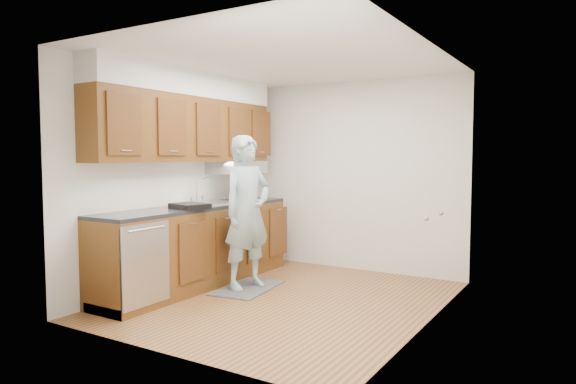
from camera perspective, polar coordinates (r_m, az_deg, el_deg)
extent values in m
plane|color=#9C6D3B|center=(5.54, -0.24, -11.87)|extent=(3.50, 3.50, 0.00)
plane|color=white|center=(5.42, -0.25, 14.47)|extent=(3.50, 3.50, 0.00)
cube|color=silver|center=(6.25, -12.05, 1.48)|extent=(0.02, 3.50, 2.50)
cube|color=silver|center=(4.73, 15.45, 0.64)|extent=(0.02, 3.50, 2.50)
cube|color=silver|center=(6.89, 7.40, 1.76)|extent=(3.00, 0.02, 2.50)
cube|color=brown|center=(6.14, -9.89, -6.06)|extent=(0.60, 2.80, 0.90)
cube|color=black|center=(6.08, -10.05, -1.68)|extent=(0.63, 2.80, 0.04)
cube|color=#B2B2B7|center=(6.23, -8.73, -1.81)|extent=(0.48, 0.68, 0.14)
cube|color=#B2B2B7|center=(6.22, -8.73, -1.32)|extent=(0.52, 0.72, 0.01)
cube|color=#B2B2B7|center=(5.15, -15.53, -7.79)|extent=(0.03, 0.60, 0.80)
cube|color=brown|center=(6.14, -11.00, 6.82)|extent=(0.33, 2.80, 0.75)
cube|color=silver|center=(6.19, -11.07, 11.68)|extent=(0.35, 2.80, 0.30)
cube|color=#A5A5AA|center=(6.75, -5.67, 2.75)|extent=(0.46, 0.75, 0.16)
cube|color=white|center=(5.04, 16.20, -1.75)|extent=(0.02, 1.22, 2.05)
cube|color=slate|center=(6.00, -4.50, -10.57)|extent=(0.65, 0.97, 0.02)
imported|color=#93B0B3|center=(5.83, -4.55, -1.09)|extent=(0.62, 0.79, 1.97)
imported|color=silver|center=(6.56, -6.06, -0.01)|extent=(0.10, 0.10, 0.24)
imported|color=silver|center=(6.67, -5.13, -0.15)|extent=(0.11, 0.11, 0.19)
imported|color=silver|center=(6.80, -4.67, -0.12)|extent=(0.19, 0.19, 0.18)
cylinder|color=red|center=(6.45, -4.42, -0.65)|extent=(0.06, 0.06, 0.11)
cylinder|color=#A5A5AA|center=(6.36, -4.85, -0.68)|extent=(0.07, 0.07, 0.12)
cube|color=black|center=(5.72, -10.85, -1.54)|extent=(0.44, 0.40, 0.06)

